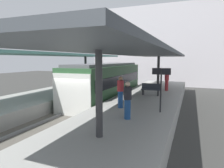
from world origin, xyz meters
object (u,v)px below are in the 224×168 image
passenger_mid_platform (167,80)px  passenger_far_end (128,100)px  commuter_train (106,82)px  passenger_near_bench (120,92)px  platform_sign (161,80)px  platform_bench (151,89)px

passenger_mid_platform → passenger_far_end: (-0.65, -8.97, -0.03)m
commuter_train → passenger_near_bench: 6.06m
platform_sign → passenger_mid_platform: (-0.54, 7.27, -0.73)m
passenger_near_bench → passenger_far_end: passenger_near_bench is taller
passenger_near_bench → passenger_mid_platform: (1.62, 7.13, 0.00)m
platform_sign → passenger_far_end: platform_sign is taller
platform_sign → passenger_near_bench: platform_sign is taller
commuter_train → passenger_mid_platform: commuter_train is taller
platform_bench → platform_sign: (1.37, -4.62, 1.16)m
passenger_near_bench → passenger_mid_platform: 7.31m
commuter_train → platform_bench: size_ratio=7.58×
passenger_mid_platform → passenger_far_end: size_ratio=1.03×
platform_bench → platform_sign: platform_sign is taller
commuter_train → platform_bench: commuter_train is taller
passenger_near_bench → platform_bench: bearing=79.9°
platform_bench → passenger_near_bench: size_ratio=0.81×
commuter_train → passenger_mid_platform: 5.11m
commuter_train → platform_sign: size_ratio=4.80×
platform_bench → passenger_mid_platform: (0.82, 2.65, 0.43)m
platform_sign → passenger_mid_platform: 7.32m
platform_bench → platform_sign: 4.95m
passenger_far_end → passenger_mid_platform: bearing=85.9°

